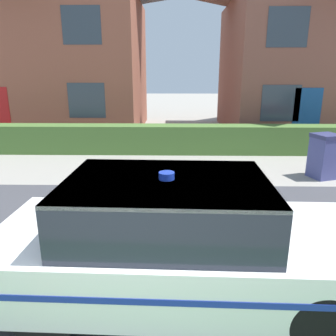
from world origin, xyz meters
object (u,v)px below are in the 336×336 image
house_right (305,35)px  wheelie_bin (324,156)px  house_left (53,43)px  police_car (177,241)px

house_right → wheelie_bin: 8.05m
house_left → wheelie_bin: bearing=-38.4°
police_car → house_right: bearing=66.2°
police_car → house_left: bearing=116.0°
police_car → house_left: size_ratio=0.54×
wheelie_bin → house_left: bearing=122.8°
house_right → wheelie_bin: (-1.75, -7.00, -3.57)m
police_car → house_left: 13.70m
house_left → wheelie_bin: size_ratio=7.15×
house_left → house_right: size_ratio=1.01×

